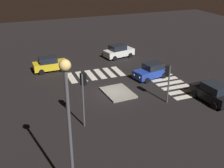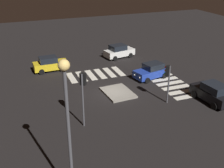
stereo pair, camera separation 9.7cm
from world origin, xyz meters
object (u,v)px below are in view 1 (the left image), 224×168
Objects in this scene: car_blue at (151,71)px; street_lamp at (68,112)px; traffic_island at (118,93)px; car_black at (212,93)px; car_white at (119,51)px; car_yellow at (50,64)px; traffic_light_south at (168,75)px; traffic_light_west at (83,87)px.

street_lamp is at bearing 36.58° from car_blue.
traffic_island is 9.05m from car_black.
car_blue is at bearing 14.88° from car_black.
street_lamp is at bearing -129.34° from car_white.
car_white reaches higher than traffic_island.
traffic_island is 0.44× the size of street_lamp.
traffic_light_south is at bearing -55.90° from car_yellow.
car_blue is at bearing -96.68° from car_white.
car_white is 0.98× the size of car_black.
car_black is 18.72m from car_yellow.
traffic_light_west is at bearing 83.25° from car_black.
car_yellow reaches higher than traffic_island.
car_black is 0.53× the size of street_lamp.
car_blue reaches higher than traffic_island.
traffic_light_west is at bearing -132.68° from car_white.
street_lamp reaches higher than car_yellow.
traffic_light_south reaches higher than car_black.
street_lamp is (-6.84, 15.08, 4.68)m from car_black.
street_lamp is at bearing 109.39° from car_black.
car_yellow is (8.77, 5.25, 0.78)m from traffic_island.
car_blue is at bearing -33.70° from car_yellow.
car_yellow is at bearing 38.37° from car_black.
traffic_light_south is at bearing 62.93° from car_blue.
car_white reaches higher than car_blue.
traffic_island is at bearing -123.99° from car_white.
car_black is at bearing -156.42° from traffic_light_south.
traffic_island is 0.86× the size of car_blue.
traffic_light_west is at bearing -89.31° from car_yellow.
traffic_island is at bearing -60.56° from car_yellow.
car_white is 0.95× the size of traffic_light_west.
car_blue is 12.15m from traffic_light_west.
traffic_light_west is 0.55× the size of street_lamp.
car_yellow is 13.49m from traffic_light_west.
car_black is 1.04× the size of car_blue.
street_lamp is (-11.67, 7.47, 5.51)m from traffic_island.
car_blue is (2.29, -5.02, 0.78)m from traffic_island.
car_white is at bearing -97.21° from car_blue.
street_lamp reaches higher than car_black.
street_lamp is at bearing 79.86° from traffic_light_south.
car_black is at bearing -89.20° from car_white.
car_yellow is 0.50× the size of street_lamp.
car_blue is at bearing -41.82° from street_lamp.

